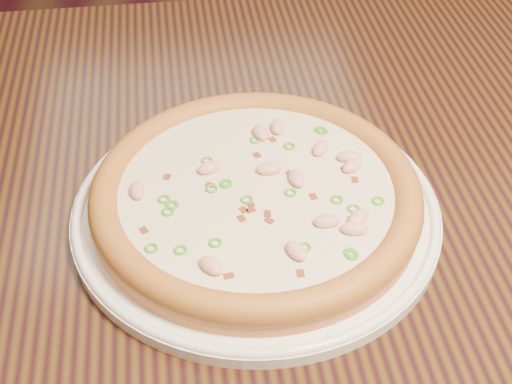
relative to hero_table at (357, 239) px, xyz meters
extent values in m
plane|color=black|center=(-0.03, 0.33, -0.65)|extent=(9.00, 9.00, 0.00)
cube|color=black|center=(0.00, 0.00, 0.08)|extent=(1.20, 0.80, 0.04)
cylinder|color=white|center=(-0.12, -0.05, 0.10)|extent=(0.35, 0.35, 0.01)
torus|color=white|center=(-0.12, -0.05, 0.11)|extent=(0.34, 0.34, 0.01)
cylinder|color=#D0803E|center=(-0.12, -0.05, 0.12)|extent=(0.30, 0.30, 0.02)
torus|color=#C27731|center=(-0.12, -0.05, 0.13)|extent=(0.31, 0.31, 0.03)
cylinder|color=#F2DACB|center=(-0.12, -0.05, 0.13)|extent=(0.26, 0.26, 0.00)
ellipsoid|color=#F2B29E|center=(-0.17, -0.14, 0.14)|extent=(0.03, 0.03, 0.01)
ellipsoid|color=#F2B29E|center=(-0.10, -0.03, 0.14)|extent=(0.02, 0.02, 0.01)
ellipsoid|color=#F2B29E|center=(-0.10, -0.14, 0.14)|extent=(0.02, 0.03, 0.01)
ellipsoid|color=#F2B29E|center=(-0.08, -0.05, 0.14)|extent=(0.02, 0.03, 0.01)
ellipsoid|color=#F2B29E|center=(-0.09, 0.04, 0.14)|extent=(0.02, 0.03, 0.01)
ellipsoid|color=#F2B29E|center=(-0.04, -0.10, 0.14)|extent=(0.03, 0.03, 0.01)
ellipsoid|color=#F2B29E|center=(-0.03, -0.02, 0.14)|extent=(0.03, 0.02, 0.01)
ellipsoid|color=#F2B29E|center=(-0.23, -0.04, 0.14)|extent=(0.02, 0.02, 0.01)
ellipsoid|color=#F2B29E|center=(-0.16, -0.02, 0.14)|extent=(0.03, 0.02, 0.01)
ellipsoid|color=#F2B29E|center=(-0.05, 0.00, 0.14)|extent=(0.03, 0.03, 0.01)
ellipsoid|color=#F2B29E|center=(-0.03, -0.03, 0.14)|extent=(0.03, 0.03, 0.01)
ellipsoid|color=#F2B29E|center=(-0.10, 0.03, 0.14)|extent=(0.02, 0.03, 0.01)
ellipsoid|color=#F2B29E|center=(-0.07, -0.11, 0.14)|extent=(0.02, 0.01, 0.01)
ellipsoid|color=#F2B29E|center=(-0.04, -0.12, 0.14)|extent=(0.03, 0.02, 0.01)
cube|color=maroon|center=(-0.13, -0.08, 0.13)|extent=(0.01, 0.01, 0.00)
cube|color=maroon|center=(-0.07, -0.07, 0.13)|extent=(0.01, 0.01, 0.00)
cube|color=maroon|center=(-0.22, -0.09, 0.13)|extent=(0.01, 0.01, 0.00)
cube|color=maroon|center=(-0.14, -0.09, 0.13)|extent=(0.01, 0.01, 0.00)
cube|color=maroon|center=(-0.09, -0.03, 0.13)|extent=(0.01, 0.01, 0.00)
cube|color=maroon|center=(-0.04, -0.10, 0.13)|extent=(0.01, 0.01, 0.00)
cube|color=maroon|center=(-0.13, -0.07, 0.13)|extent=(0.01, 0.01, 0.00)
cube|color=maroon|center=(-0.11, -0.09, 0.13)|extent=(0.01, 0.01, 0.00)
cube|color=maroon|center=(-0.03, -0.03, 0.13)|extent=(0.01, 0.01, 0.00)
cube|color=maroon|center=(-0.16, -0.15, 0.13)|extent=(0.01, 0.01, 0.00)
cube|color=maroon|center=(-0.11, -0.09, 0.13)|extent=(0.01, 0.01, 0.00)
cube|color=maroon|center=(-0.10, -0.16, 0.13)|extent=(0.01, 0.01, 0.00)
cube|color=maroon|center=(-0.09, 0.02, 0.13)|extent=(0.01, 0.01, 0.00)
cube|color=maroon|center=(-0.20, -0.02, 0.13)|extent=(0.01, 0.01, 0.00)
cube|color=maroon|center=(-0.16, -0.04, 0.13)|extent=(0.01, 0.01, 0.00)
cube|color=maroon|center=(-0.11, 0.00, 0.13)|extent=(0.01, 0.01, 0.00)
cube|color=maroon|center=(-0.13, -0.08, 0.13)|extent=(0.01, 0.01, 0.00)
cube|color=maroon|center=(-0.17, -0.14, 0.13)|extent=(0.01, 0.01, 0.00)
cube|color=maroon|center=(-0.03, -0.05, 0.13)|extent=(0.01, 0.01, 0.00)
torus|color=#459B1F|center=(-0.15, -0.04, 0.13)|extent=(0.02, 0.02, 0.00)
torus|color=#459B1F|center=(-0.05, -0.14, 0.13)|extent=(0.02, 0.02, 0.00)
torus|color=#459B1F|center=(-0.09, -0.06, 0.13)|extent=(0.02, 0.02, 0.00)
torus|color=#459B1F|center=(-0.13, -0.07, 0.13)|extent=(0.01, 0.01, 0.00)
torus|color=#459B1F|center=(-0.20, -0.06, 0.13)|extent=(0.02, 0.02, 0.00)
torus|color=#459B1F|center=(-0.04, 0.03, 0.13)|extent=(0.01, 0.01, 0.00)
torus|color=#459B1F|center=(-0.04, -0.09, 0.13)|extent=(0.01, 0.01, 0.00)
torus|color=#459B1F|center=(-0.08, 0.01, 0.13)|extent=(0.02, 0.02, 0.00)
torus|color=#459B1F|center=(-0.11, 0.02, 0.13)|extent=(0.02, 0.02, 0.00)
torus|color=#459B1F|center=(-0.20, -0.07, 0.13)|extent=(0.02, 0.02, 0.00)
torus|color=#459B1F|center=(-0.04, 0.03, 0.13)|extent=(0.02, 0.02, 0.00)
torus|color=#459B1F|center=(-0.15, -0.04, 0.13)|extent=(0.02, 0.02, 0.00)
torus|color=#459B1F|center=(-0.03, -0.02, 0.13)|extent=(0.02, 0.02, 0.00)
torus|color=#459B1F|center=(-0.05, -0.08, 0.13)|extent=(0.02, 0.02, 0.00)
torus|color=#459B1F|center=(-0.19, -0.12, 0.13)|extent=(0.02, 0.02, 0.00)
torus|color=#459B1F|center=(-0.20, -0.06, 0.13)|extent=(0.02, 0.02, 0.00)
torus|color=#459B1F|center=(-0.20, -0.05, 0.13)|extent=(0.02, 0.02, 0.00)
torus|color=#459B1F|center=(-0.10, -0.03, 0.13)|extent=(0.01, 0.01, 0.00)
torus|color=#459B1F|center=(-0.22, -0.11, 0.13)|extent=(0.02, 0.02, 0.00)
torus|color=#459B1F|center=(-0.16, -0.05, 0.13)|extent=(0.02, 0.02, 0.00)
torus|color=#459B1F|center=(-0.16, -0.01, 0.13)|extent=(0.02, 0.02, 0.00)
torus|color=#459B1F|center=(-0.09, -0.13, 0.13)|extent=(0.02, 0.02, 0.00)
torus|color=#459B1F|center=(-0.05, -0.14, 0.13)|extent=(0.02, 0.02, 0.00)
torus|color=#459B1F|center=(-0.16, -0.12, 0.13)|extent=(0.02, 0.02, 0.00)
torus|color=#459B1F|center=(-0.01, -0.08, 0.13)|extent=(0.02, 0.02, 0.00)
camera|label=1|loc=(-0.19, -0.54, 0.57)|focal=50.00mm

